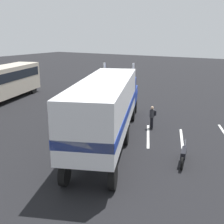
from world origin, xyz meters
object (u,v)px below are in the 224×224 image
at_px(semi_truck, 108,104).
at_px(parked_bus, 1,81).
at_px(motorcycle, 184,155).
at_px(person_bystander, 152,116).

relative_size(semi_truck, parked_bus, 1.25).
relative_size(semi_truck, motorcycle, 6.74).
bearing_deg(semi_truck, person_bystander, -17.59).
relative_size(person_bystander, parked_bus, 0.14).
distance_m(semi_truck, motorcycle, 5.36).
bearing_deg(parked_bus, motorcycle, -102.79).
height_order(person_bystander, motorcycle, person_bystander).
height_order(person_bystander, parked_bus, parked_bus).
bearing_deg(motorcycle, parked_bus, 77.21).
xyz_separation_m(person_bystander, parked_bus, (0.07, 16.25, 1.17)).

